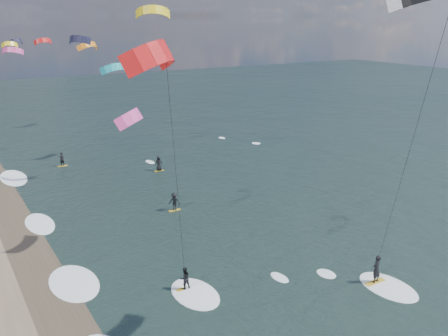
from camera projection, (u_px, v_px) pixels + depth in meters
wet_sand_strip at (69, 331)px, 27.00m from camera, size 3.00×240.00×0.00m
kitesurfer_near_a at (439, 61)px, 21.99m from camera, size 7.93×8.48×18.51m
kitesurfer_near_b at (177, 156)px, 23.75m from camera, size 6.78×8.92×15.91m
far_kitesurfers at (146, 179)px, 49.42m from camera, size 9.82×19.59×1.66m
bg_kite_field at (64, 47)px, 66.76m from camera, size 13.65×73.83×8.20m
shoreline_surf at (69, 286)px, 31.49m from camera, size 2.40×79.40×0.11m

